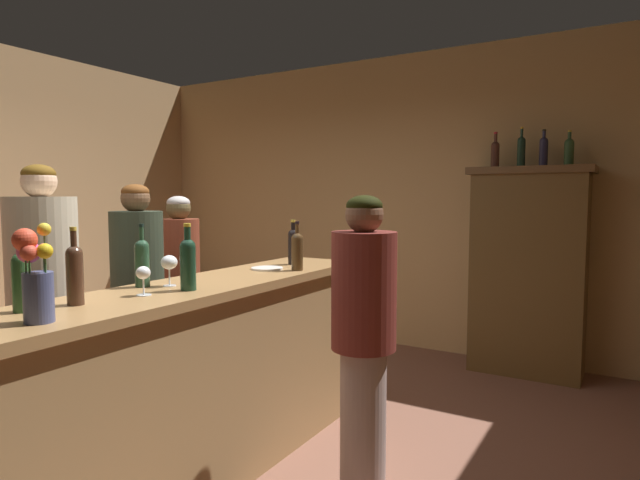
{
  "coord_description": "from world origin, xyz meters",
  "views": [
    {
      "loc": [
        2.39,
        -2.23,
        1.52
      ],
      "look_at": [
        0.97,
        0.17,
        1.3
      ],
      "focal_mm": 29.88,
      "sensor_mm": 36.0,
      "label": 1
    }
  ],
  "objects_px": {
    "wine_bottle_malbec": "(293,245)",
    "wine_bottle_syrah": "(297,249)",
    "wine_bottle_chardonnay": "(142,260)",
    "display_bottle_midright": "(569,151)",
    "display_bottle_midleft": "(521,150)",
    "display_cabinet": "(528,267)",
    "patron_in_grey": "(180,278)",
    "display_bottle_left": "(495,153)",
    "display_bottle_center": "(544,150)",
    "patron_near_entrance": "(138,287)",
    "bartender": "(364,333)",
    "bar_counter": "(199,383)",
    "flower_arrangement": "(35,274)",
    "wine_bottle_merlot": "(75,272)",
    "wine_glass_mid": "(143,274)",
    "cheese_plate": "(267,268)",
    "wine_glass_front": "(169,263)",
    "patron_in_navy": "(44,300)",
    "wine_bottle_rose": "(188,261)",
    "wine_bottle_pinot": "(21,278)"
  },
  "relations": [
    {
      "from": "display_bottle_midright",
      "to": "bartender",
      "type": "height_order",
      "value": "display_bottle_midright"
    },
    {
      "from": "display_cabinet",
      "to": "wine_bottle_rose",
      "type": "xyz_separation_m",
      "value": [
        -1.08,
        -2.91,
        0.29
      ]
    },
    {
      "from": "patron_in_grey",
      "to": "wine_bottle_pinot",
      "type": "bearing_deg",
      "value": -30.82
    },
    {
      "from": "wine_bottle_malbec",
      "to": "wine_glass_mid",
      "type": "height_order",
      "value": "wine_bottle_malbec"
    },
    {
      "from": "wine_bottle_syrah",
      "to": "patron_in_grey",
      "type": "distance_m",
      "value": 1.57
    },
    {
      "from": "wine_glass_mid",
      "to": "display_bottle_midleft",
      "type": "relative_size",
      "value": 0.4
    },
    {
      "from": "display_cabinet",
      "to": "wine_bottle_syrah",
      "type": "bearing_deg",
      "value": -116.06
    },
    {
      "from": "display_bottle_left",
      "to": "display_bottle_center",
      "type": "relative_size",
      "value": 1.01
    },
    {
      "from": "patron_near_entrance",
      "to": "bar_counter",
      "type": "bearing_deg",
      "value": -21.83
    },
    {
      "from": "bartender",
      "to": "display_cabinet",
      "type": "bearing_deg",
      "value": -88.7
    },
    {
      "from": "patron_near_entrance",
      "to": "bartender",
      "type": "distance_m",
      "value": 1.89
    },
    {
      "from": "wine_bottle_rose",
      "to": "display_bottle_center",
      "type": "height_order",
      "value": "display_bottle_center"
    },
    {
      "from": "patron_near_entrance",
      "to": "patron_in_grey",
      "type": "distance_m",
      "value": 0.66
    },
    {
      "from": "wine_glass_front",
      "to": "display_bottle_left",
      "type": "relative_size",
      "value": 0.51
    },
    {
      "from": "cheese_plate",
      "to": "display_bottle_midright",
      "type": "distance_m",
      "value": 2.71
    },
    {
      "from": "wine_glass_front",
      "to": "patron_in_grey",
      "type": "height_order",
      "value": "patron_in_grey"
    },
    {
      "from": "patron_near_entrance",
      "to": "patron_in_navy",
      "type": "distance_m",
      "value": 0.76
    },
    {
      "from": "bar_counter",
      "to": "wine_glass_mid",
      "type": "xyz_separation_m",
      "value": [
        0.02,
        -0.37,
        0.63
      ]
    },
    {
      "from": "display_cabinet",
      "to": "wine_glass_front",
      "type": "distance_m",
      "value": 3.15
    },
    {
      "from": "wine_glass_front",
      "to": "patron_near_entrance",
      "type": "bearing_deg",
      "value": 147.23
    },
    {
      "from": "display_bottle_midleft",
      "to": "display_bottle_midright",
      "type": "height_order",
      "value": "display_bottle_midleft"
    },
    {
      "from": "bartender",
      "to": "wine_bottle_merlot",
      "type": "bearing_deg",
      "value": 57.97
    },
    {
      "from": "display_cabinet",
      "to": "wine_bottle_malbec",
      "type": "relative_size",
      "value": 5.93
    },
    {
      "from": "bartender",
      "to": "wine_glass_front",
      "type": "bearing_deg",
      "value": 35.87
    },
    {
      "from": "bar_counter",
      "to": "wine_bottle_chardonnay",
      "type": "xyz_separation_m",
      "value": [
        -0.17,
        -0.21,
        0.66
      ]
    },
    {
      "from": "wine_bottle_malbec",
      "to": "wine_bottle_syrah",
      "type": "bearing_deg",
      "value": -51.74
    },
    {
      "from": "wine_bottle_rose",
      "to": "bartender",
      "type": "bearing_deg",
      "value": 33.41
    },
    {
      "from": "wine_bottle_malbec",
      "to": "display_bottle_left",
      "type": "height_order",
      "value": "display_bottle_left"
    },
    {
      "from": "bar_counter",
      "to": "patron_in_grey",
      "type": "distance_m",
      "value": 1.75
    },
    {
      "from": "display_bottle_left",
      "to": "display_bottle_midleft",
      "type": "bearing_deg",
      "value": -0.0
    },
    {
      "from": "wine_glass_mid",
      "to": "patron_near_entrance",
      "type": "relative_size",
      "value": 0.08
    },
    {
      "from": "wine_bottle_rose",
      "to": "wine_glass_mid",
      "type": "xyz_separation_m",
      "value": [
        -0.08,
        -0.21,
        -0.05
      ]
    },
    {
      "from": "bar_counter",
      "to": "flower_arrangement",
      "type": "height_order",
      "value": "flower_arrangement"
    },
    {
      "from": "bar_counter",
      "to": "flower_arrangement",
      "type": "bearing_deg",
      "value": -83.47
    },
    {
      "from": "bartender",
      "to": "cheese_plate",
      "type": "bearing_deg",
      "value": -11.5
    },
    {
      "from": "cheese_plate",
      "to": "display_bottle_midleft",
      "type": "xyz_separation_m",
      "value": [
        1.11,
        2.12,
        0.84
      ]
    },
    {
      "from": "wine_bottle_pinot",
      "to": "wine_bottle_malbec",
      "type": "xyz_separation_m",
      "value": [
        0.1,
        1.78,
        -0.0
      ]
    },
    {
      "from": "display_bottle_midright",
      "to": "patron_in_grey",
      "type": "relative_size",
      "value": 0.19
    },
    {
      "from": "patron_in_navy",
      "to": "wine_bottle_malbec",
      "type": "bearing_deg",
      "value": 20.46
    },
    {
      "from": "wine_bottle_chardonnay",
      "to": "display_bottle_midright",
      "type": "bearing_deg",
      "value": 61.04
    },
    {
      "from": "wine_glass_front",
      "to": "patron_in_navy",
      "type": "bearing_deg",
      "value": -172.61
    },
    {
      "from": "display_bottle_midleft",
      "to": "bartender",
      "type": "xyz_separation_m",
      "value": [
        -0.28,
        -2.44,
        -1.07
      ]
    },
    {
      "from": "bar_counter",
      "to": "patron_in_grey",
      "type": "bearing_deg",
      "value": 138.54
    },
    {
      "from": "display_cabinet",
      "to": "patron_in_grey",
      "type": "height_order",
      "value": "display_cabinet"
    },
    {
      "from": "wine_bottle_pinot",
      "to": "wine_bottle_malbec",
      "type": "relative_size",
      "value": 1.05
    },
    {
      "from": "wine_bottle_syrah",
      "to": "display_cabinet",
      "type": "bearing_deg",
      "value": 63.94
    },
    {
      "from": "display_cabinet",
      "to": "wine_bottle_merlot",
      "type": "xyz_separation_m",
      "value": [
        -1.23,
        -3.41,
        0.29
      ]
    },
    {
      "from": "wine_bottle_merlot",
      "to": "cheese_plate",
      "type": "bearing_deg",
      "value": 88.22
    },
    {
      "from": "wine_bottle_malbec",
      "to": "display_bottle_midright",
      "type": "bearing_deg",
      "value": 51.06
    },
    {
      "from": "bar_counter",
      "to": "wine_glass_front",
      "type": "distance_m",
      "value": 0.66
    }
  ]
}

